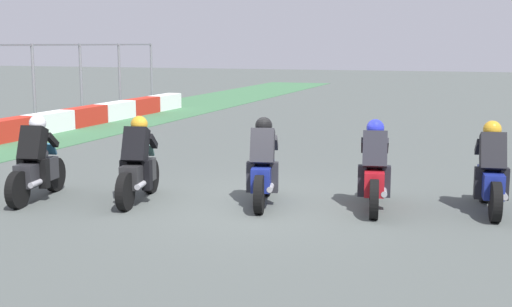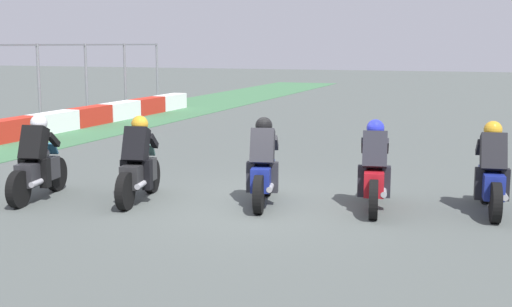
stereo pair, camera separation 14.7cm
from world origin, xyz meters
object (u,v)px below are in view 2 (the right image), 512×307
Objects in this scene: rider_lane_b at (374,173)px; rider_lane_d at (139,166)px; rider_lane_e at (38,165)px; rider_lane_a at (492,175)px; rider_lane_c at (263,169)px.

rider_lane_d is at bearing 91.33° from rider_lane_b.
rider_lane_b is 5.94m from rider_lane_e.
rider_lane_b is 1.00× the size of rider_lane_e.
rider_lane_b is (-0.43, 1.85, 0.00)m from rider_lane_a.
rider_lane_e is (-1.70, 7.66, 0.00)m from rider_lane_a.
rider_lane_a is 3.80m from rider_lane_c.
rider_lane_d is 1.00× the size of rider_lane_e.
rider_lane_c and rider_lane_d have the same top height.
rider_lane_a is 1.90m from rider_lane_b.
rider_lane_e is at bearing 92.37° from rider_lane_b.
rider_lane_e is (-0.46, 1.78, 0.00)m from rider_lane_d.
rider_lane_a is 1.00× the size of rider_lane_b.
rider_lane_b is 1.90m from rider_lane_c.
rider_lane_c is at bearing 93.27° from rider_lane_a.
rider_lane_b is 1.01× the size of rider_lane_c.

